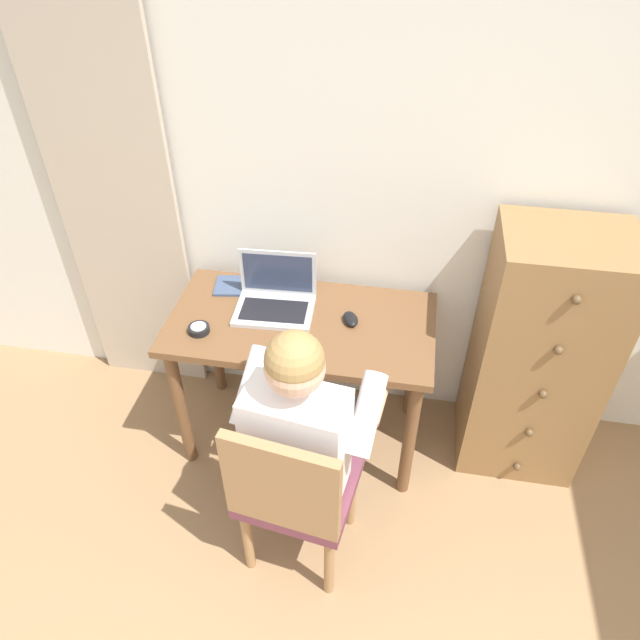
% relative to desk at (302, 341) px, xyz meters
% --- Properties ---
extents(wall_back, '(4.80, 0.05, 2.50)m').
position_rel_desk_xyz_m(wall_back, '(0.35, 0.37, 0.62)').
color(wall_back, silver).
rests_on(wall_back, ground_plane).
extents(curtain_panel, '(0.58, 0.03, 2.22)m').
position_rel_desk_xyz_m(curtain_panel, '(-0.91, 0.30, 0.48)').
color(curtain_panel, '#BCAD99').
rests_on(curtain_panel, ground_plane).
extents(desk, '(1.15, 0.60, 0.74)m').
position_rel_desk_xyz_m(desk, '(0.00, 0.00, 0.00)').
color(desk, brown).
rests_on(desk, ground_plane).
extents(dresser, '(0.52, 0.46, 1.21)m').
position_rel_desk_xyz_m(dresser, '(1.02, 0.10, -0.02)').
color(dresser, olive).
rests_on(dresser, ground_plane).
extents(chair, '(0.47, 0.45, 0.86)m').
position_rel_desk_xyz_m(chair, '(0.10, -0.66, -0.15)').
color(chair, brown).
rests_on(chair, ground_plane).
extents(person_seated, '(0.58, 0.62, 1.18)m').
position_rel_desk_xyz_m(person_seated, '(0.12, -0.48, 0.03)').
color(person_seated, '#6B84AD').
rests_on(person_seated, ground_plane).
extents(laptop, '(0.35, 0.27, 0.24)m').
position_rel_desk_xyz_m(laptop, '(-0.13, 0.08, 0.17)').
color(laptop, '#B7BABF').
rests_on(laptop, desk).
extents(computer_mouse, '(0.09, 0.12, 0.03)m').
position_rel_desk_xyz_m(computer_mouse, '(0.21, 0.03, 0.13)').
color(computer_mouse, black).
rests_on(computer_mouse, desk).
extents(desk_clock, '(0.09, 0.09, 0.03)m').
position_rel_desk_xyz_m(desk_clock, '(-0.41, -0.14, 0.13)').
color(desk_clock, black).
rests_on(desk_clock, desk).
extents(notebook_pad, '(0.23, 0.18, 0.01)m').
position_rel_desk_xyz_m(notebook_pad, '(-0.34, 0.19, 0.12)').
color(notebook_pad, '#3D4C6B').
rests_on(notebook_pad, desk).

